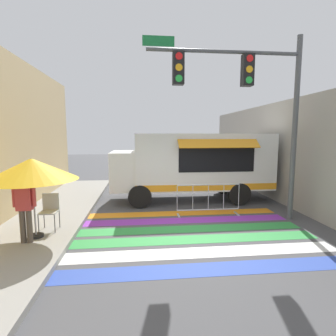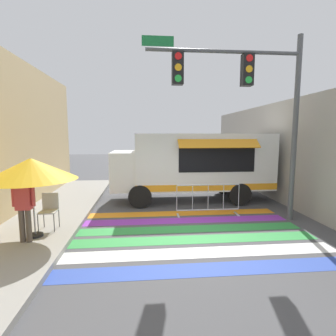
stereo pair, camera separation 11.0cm
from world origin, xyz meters
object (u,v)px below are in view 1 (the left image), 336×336
at_px(food_truck, 190,163).
at_px(patio_umbrella, 32,169).
at_px(vendor_person, 24,203).
at_px(folding_chair, 50,208).
at_px(traffic_signal_pole, 247,91).
at_px(barricade_front, 208,200).

height_order(food_truck, patio_umbrella, food_truck).
bearing_deg(vendor_person, folding_chair, 79.50).
bearing_deg(traffic_signal_pole, barricade_front, 145.06).
bearing_deg(food_truck, vendor_person, -138.41).
distance_m(vendor_person, barricade_front, 5.39).
height_order(patio_umbrella, folding_chair, patio_umbrella).
distance_m(folding_chair, vendor_person, 0.99).
bearing_deg(traffic_signal_pole, folding_chair, -174.71).
xyz_separation_m(traffic_signal_pole, folding_chair, (-5.63, -0.52, -3.24)).
xyz_separation_m(patio_umbrella, folding_chair, (0.18, 0.56, -1.12)).
xyz_separation_m(food_truck, vendor_person, (-4.71, -4.18, -0.46)).
bearing_deg(patio_umbrella, barricade_front, 19.61).
relative_size(food_truck, barricade_front, 2.97).
relative_size(patio_umbrella, folding_chair, 2.24).
xyz_separation_m(traffic_signal_pole, vendor_person, (-5.88, -1.41, -2.87)).
relative_size(food_truck, patio_umbrella, 2.90).
bearing_deg(folding_chair, food_truck, 21.14).
distance_m(food_truck, vendor_person, 6.32).
xyz_separation_m(food_truck, barricade_front, (0.24, -2.12, -1.03)).
bearing_deg(food_truck, folding_chair, -143.48).
relative_size(traffic_signal_pole, folding_chair, 5.78).
bearing_deg(traffic_signal_pole, vendor_person, -166.57).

